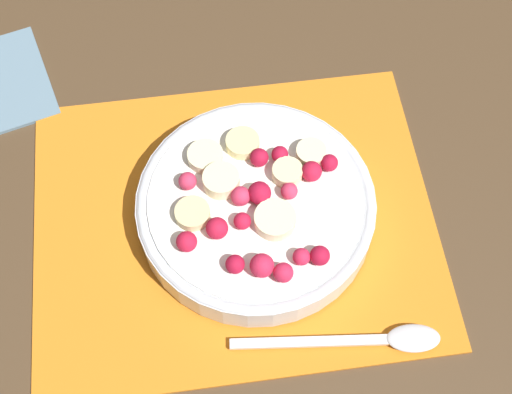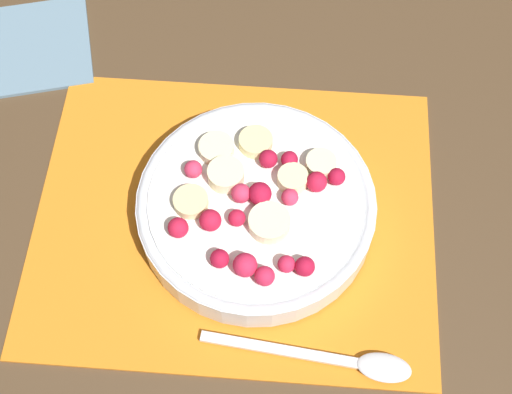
# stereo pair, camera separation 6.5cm
# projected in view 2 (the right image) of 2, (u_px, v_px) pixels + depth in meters

# --- Properties ---
(ground_plane) EXTENTS (3.00, 3.00, 0.00)m
(ground_plane) POSITION_uv_depth(u_px,v_px,m) (235.00, 217.00, 0.69)
(ground_plane) COLOR #4C3823
(placemat) EXTENTS (0.38, 0.31, 0.01)m
(placemat) POSITION_uv_depth(u_px,v_px,m) (235.00, 216.00, 0.69)
(placemat) COLOR orange
(placemat) RESTS_ON ground_plane
(fruit_bowl) EXTENTS (0.22, 0.22, 0.06)m
(fruit_bowl) POSITION_uv_depth(u_px,v_px,m) (256.00, 207.00, 0.66)
(fruit_bowl) COLOR silver
(fruit_bowl) RESTS_ON placemat
(spoon) EXTENTS (0.19, 0.04, 0.01)m
(spoon) POSITION_uv_depth(u_px,v_px,m) (348.00, 361.00, 0.61)
(spoon) COLOR silver
(spoon) RESTS_ON placemat
(napkin) EXTENTS (0.16, 0.16, 0.01)m
(napkin) POSITION_uv_depth(u_px,v_px,m) (28.00, 46.00, 0.79)
(napkin) COLOR slate
(napkin) RESTS_ON ground_plane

